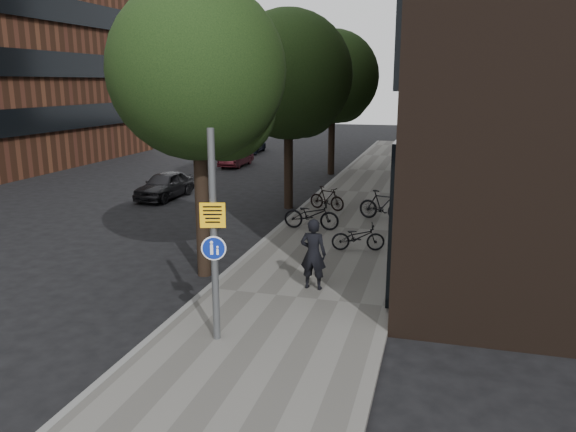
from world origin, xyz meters
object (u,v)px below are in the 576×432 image
(pedestrian, at_px, (313,254))
(parked_bike_facade_near, at_px, (358,237))
(signpost, at_px, (214,237))
(parked_car_near, at_px, (165,185))

(pedestrian, xyz_separation_m, parked_bike_facade_near, (0.59, 3.46, -0.46))
(parked_bike_facade_near, bearing_deg, pedestrian, 156.60)
(signpost, distance_m, parked_car_near, 14.90)
(pedestrian, bearing_deg, parked_bike_facade_near, -97.61)
(signpost, height_order, parked_bike_facade_near, signpost)
(parked_bike_facade_near, bearing_deg, parked_car_near, 43.86)
(parked_bike_facade_near, relative_size, parked_car_near, 0.45)
(parked_car_near, bearing_deg, signpost, -55.19)
(parked_bike_facade_near, height_order, parked_car_near, parked_car_near)
(signpost, xyz_separation_m, parked_car_near, (-7.69, 12.66, -1.60))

